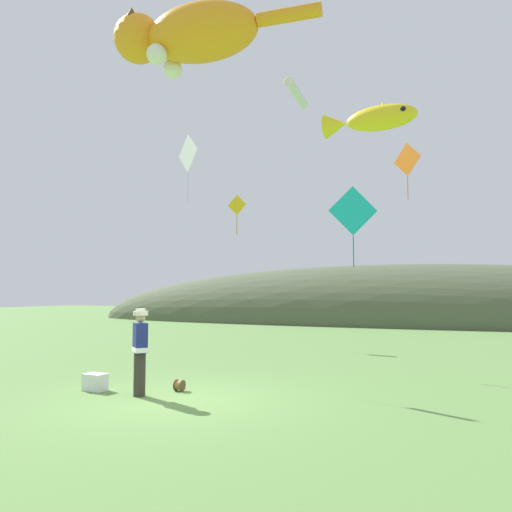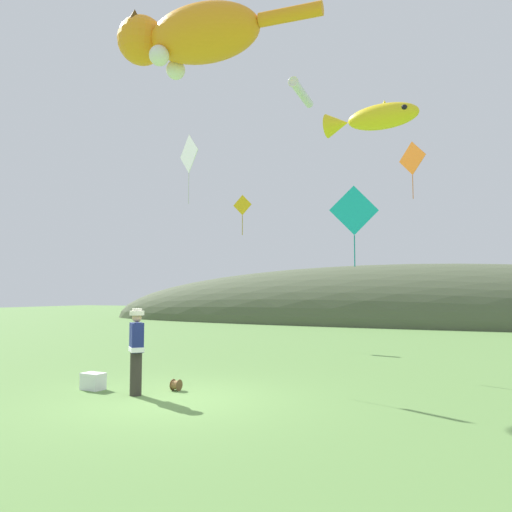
{
  "view_description": "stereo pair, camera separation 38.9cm",
  "coord_description": "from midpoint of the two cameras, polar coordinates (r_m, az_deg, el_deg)",
  "views": [
    {
      "loc": [
        5.42,
        -8.45,
        2.09
      ],
      "look_at": [
        0.0,
        4.0,
        3.11
      ],
      "focal_mm": 35.0,
      "sensor_mm": 36.0,
      "label": 1
    },
    {
      "loc": [
        5.77,
        -8.29,
        2.09
      ],
      "look_at": [
        0.0,
        4.0,
        3.11
      ],
      "focal_mm": 35.0,
      "sensor_mm": 36.0,
      "label": 2
    }
  ],
  "objects": [
    {
      "name": "picnic_cooler",
      "position": [
        11.67,
        -17.19,
        -13.52
      ],
      "size": [
        0.51,
        0.36,
        0.36
      ],
      "color": "white",
      "rests_on": "ground"
    },
    {
      "name": "festival_attendant",
      "position": [
        10.7,
        -12.49,
        -10.28
      ],
      "size": [
        0.49,
        0.48,
        1.77
      ],
      "color": "#332D28",
      "rests_on": "ground"
    },
    {
      "name": "kite_diamond_white",
      "position": [
        14.88,
        -6.91,
        11.47
      ],
      "size": [
        0.99,
        0.6,
        2.04
      ],
      "color": "white"
    },
    {
      "name": "kite_tube_streamer",
      "position": [
        21.91,
        5.75,
        18.05
      ],
      "size": [
        0.58,
        2.54,
        0.44
      ],
      "color": "white"
    },
    {
      "name": "kite_fish_windsock",
      "position": [
        15.53,
        13.86,
        15.05
      ],
      "size": [
        2.79,
        0.94,
        0.84
      ],
      "color": "yellow"
    },
    {
      "name": "distant_hill_ridge",
      "position": [
        36.23,
        16.37,
        -7.44
      ],
      "size": [
        48.46,
        10.71,
        8.24
      ],
      "color": "#4C563D",
      "rests_on": "ground"
    },
    {
      "name": "kite_giant_cat",
      "position": [
        18.31,
        -6.87,
        23.63
      ],
      "size": [
        7.19,
        2.4,
        2.19
      ],
      "color": "orange"
    },
    {
      "name": "kite_diamond_teal",
      "position": [
        14.58,
        11.89,
        5.08
      ],
      "size": [
        1.29,
        0.65,
        2.33
      ],
      "color": "#19BFBF"
    },
    {
      "name": "kite_diamond_gold",
      "position": [
        22.57,
        -1.07,
        5.78
      ],
      "size": [
        0.92,
        0.03,
        1.82
      ],
      "color": "yellow"
    },
    {
      "name": "ground_plane",
      "position": [
        10.28,
        -8.76,
        -15.97
      ],
      "size": [
        120.0,
        120.0,
        0.0
      ],
      "primitive_type": "plane",
      "color": "#5B8442"
    },
    {
      "name": "kite_diamond_orange",
      "position": [
        19.93,
        17.97,
        10.54
      ],
      "size": [
        1.07,
        0.72,
        2.18
      ],
      "color": "orange"
    },
    {
      "name": "kite_spool",
      "position": [
        11.18,
        -8.1,
        -14.39
      ],
      "size": [
        0.17,
        0.24,
        0.24
      ],
      "color": "olive",
      "rests_on": "ground"
    }
  ]
}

